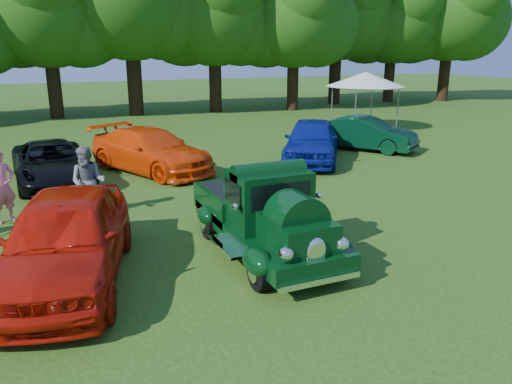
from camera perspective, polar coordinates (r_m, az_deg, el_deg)
name	(u,v)px	position (r m, az deg, el deg)	size (l,w,h in m)	color
ground	(229,270)	(9.83, -3.14, -8.93)	(120.00, 120.00, 0.00)	#1E4710
hero_pickup	(264,216)	(10.41, 0.93, -2.78)	(2.16, 4.64, 1.81)	black
red_convertible	(66,238)	(9.69, -20.89, -4.98)	(2.00, 4.97, 1.69)	#B11407
back_car_black	(52,163)	(17.06, -22.26, 3.09)	(2.20, 4.78, 1.33)	black
back_car_orange	(151,150)	(17.74, -11.94, 4.67)	(2.08, 5.13, 1.49)	#DF3A07
back_car_blue	(312,140)	(18.99, 6.37, 5.87)	(1.92, 4.77, 1.63)	navy
back_car_green	(365,134)	(21.65, 12.40, 6.55)	(1.48, 4.23, 1.39)	black
spectator_pink	(2,187)	(13.67, -27.03, 0.56)	(0.66, 0.43, 1.81)	#EF6281
spectator_grey	(88,182)	(13.30, -18.63, 1.10)	(0.88, 0.69, 1.81)	slate
canopy_tent	(365,80)	(26.88, 12.40, 12.43)	(4.27, 4.27, 2.99)	silver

